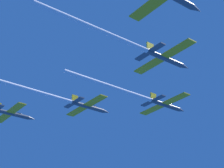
{
  "coord_description": "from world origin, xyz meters",
  "views": [
    {
      "loc": [
        77.79,
        -81.15,
        -49.44
      ],
      "look_at": [
        0.13,
        -22.69,
        -0.16
      ],
      "focal_mm": 61.05,
      "sensor_mm": 36.0,
      "label": 1
    }
  ],
  "objects": [
    {
      "name": "jet_lead",
      "position": [
        -0.89,
        -11.14,
        -0.49
      ],
      "size": [
        20.23,
        46.25,
        3.35
      ],
      "color": "#4C5660"
    },
    {
      "name": "jet_left_wing",
      "position": [
        -18.4,
        -31.22,
        0.29
      ],
      "size": [
        20.23,
        51.03,
        3.35
      ],
      "color": "#4C5660"
    },
    {
      "name": "jet_right_wing",
      "position": [
        18.42,
        -29.92,
        0.91
      ],
      "size": [
        20.23,
        46.48,
        3.35
      ],
      "color": "#4C5660"
    }
  ]
}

